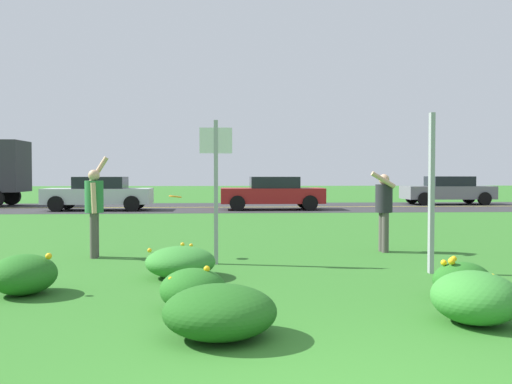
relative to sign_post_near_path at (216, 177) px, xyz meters
The scene contains 17 objects.
ground_plane 5.44m from the sign_post_near_path, 79.56° to the left, with size 120.00×120.00×0.00m, color #2D6B23.
highway_strip 16.68m from the sign_post_near_path, 86.73° to the left, with size 120.00×8.03×0.01m, color #2D2D30.
highway_center_stripe 16.68m from the sign_post_near_path, 86.73° to the left, with size 120.00×0.16×0.00m, color yellow.
daylily_clump_front_right 3.52m from the sign_post_near_path, 94.24° to the right, with size 0.76×0.84×0.51m.
daylily_clump_mid_center 4.56m from the sign_post_near_path, 89.22° to the right, with size 1.09×1.07×0.51m.
daylily_clump_front_center 4.43m from the sign_post_near_path, 43.53° to the right, with size 0.73×0.69×0.53m.
daylily_clump_front_left 1.84m from the sign_post_near_path, 113.53° to the right, with size 1.05×1.11×0.49m.
daylily_clump_mid_right 3.59m from the sign_post_near_path, 137.20° to the right, with size 0.83×0.92×0.54m.
daylily_clump_near_camera 5.02m from the sign_post_near_path, 56.11° to the right, with size 0.89×0.97×0.55m.
sign_post_near_path is the anchor object (origin of this frame).
sign_post_by_roadside 3.56m from the sign_post_near_path, 18.22° to the right, with size 0.07×0.10×2.52m.
person_thrower_green_shirt 2.49m from the sign_post_near_path, 158.30° to the left, with size 0.40×0.50×1.90m.
person_catcher_dark_shirt 3.63m from the sign_post_near_path, 21.28° to the left, with size 0.51×0.51×1.62m.
frisbee_orange 1.21m from the sign_post_near_path, 131.58° to the left, with size 0.24×0.24×0.06m.
car_gray_leftmost 21.89m from the sign_post_near_path, 57.23° to the left, with size 4.50×2.00×1.45m.
car_red_center_left 14.99m from the sign_post_near_path, 80.80° to the left, with size 4.50×2.00×1.45m.
car_silver_center_right 15.66m from the sign_post_near_path, 109.12° to the left, with size 4.50×2.00×1.45m.
Camera 1 is at (-0.89, -3.33, 1.56)m, focal length 39.10 mm.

